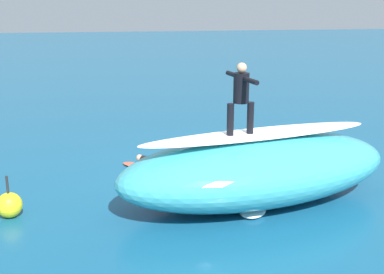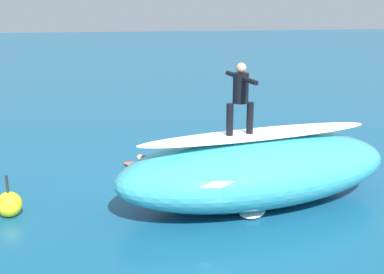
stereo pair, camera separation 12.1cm
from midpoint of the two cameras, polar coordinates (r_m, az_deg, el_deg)
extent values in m
plane|color=#145175|center=(13.83, 2.64, -4.58)|extent=(120.00, 120.00, 0.00)
ellipsoid|color=teal|center=(12.09, 7.00, -3.57)|extent=(7.26, 4.28, 1.63)
ellipsoid|color=white|center=(11.84, 7.13, 0.34)|extent=(5.87, 2.22, 0.08)
ellipsoid|color=yellow|center=(11.63, 5.08, 0.09)|extent=(2.25, 0.92, 0.07)
cylinder|color=black|center=(11.43, 4.00, 1.93)|extent=(0.16, 0.16, 0.74)
cylinder|color=black|center=(11.63, 6.23, 2.11)|extent=(0.16, 0.16, 0.74)
cylinder|color=black|center=(11.38, 5.21, 5.46)|extent=(0.41, 0.41, 0.67)
sphere|color=tan|center=(11.32, 5.26, 7.70)|extent=(0.23, 0.23, 0.23)
cylinder|color=black|center=(10.92, 6.26, 6.25)|extent=(0.20, 0.61, 0.11)
cylinder|color=black|center=(11.78, 4.29, 6.96)|extent=(0.20, 0.61, 0.11)
ellipsoid|color=#E0563D|center=(14.49, -4.56, -3.47)|extent=(1.97, 1.69, 0.09)
cylinder|color=black|center=(14.44, -4.57, -2.79)|extent=(0.77, 0.68, 0.27)
sphere|color=tan|center=(14.67, -6.11, -2.31)|extent=(0.19, 0.19, 0.19)
cylinder|color=black|center=(14.17, -2.01, -3.41)|extent=(0.58, 0.48, 0.12)
cylinder|color=black|center=(14.05, -2.33, -3.60)|extent=(0.58, 0.48, 0.12)
sphere|color=yellow|center=(12.07, -19.97, -7.15)|extent=(0.57, 0.57, 0.57)
cylinder|color=#262626|center=(11.91, -20.18, -5.00)|extent=(0.06, 0.06, 0.40)
ellipsoid|color=white|center=(11.67, 6.51, -8.21)|extent=(0.90, 0.99, 0.14)
ellipsoid|color=white|center=(15.42, -2.90, -2.17)|extent=(1.19, 1.18, 0.14)
ellipsoid|color=white|center=(16.53, 12.29, -1.36)|extent=(0.83, 0.87, 0.11)
camera|label=1|loc=(0.06, -90.27, -0.07)|focal=47.82mm
camera|label=2|loc=(0.06, 89.73, 0.07)|focal=47.82mm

